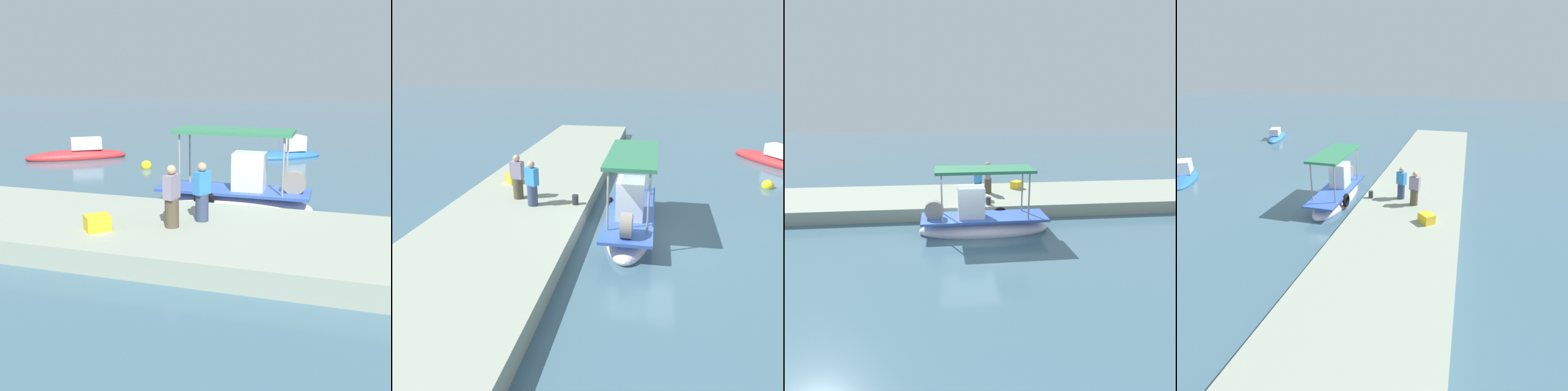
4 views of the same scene
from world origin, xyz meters
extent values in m
plane|color=#446779|center=(0.00, 0.00, 0.00)|extent=(120.00, 120.00, 0.00)
cube|color=#98A18F|center=(0.00, -4.64, 0.31)|extent=(36.00, 5.05, 0.63)
ellipsoid|color=white|center=(-0.70, -0.43, 0.14)|extent=(5.59, 1.66, 0.98)
cube|color=#375BB9|center=(-0.70, -0.43, 0.68)|extent=(5.36, 1.66, 0.10)
cube|color=silver|center=(-0.15, -0.43, 1.33)|extent=(1.11, 0.90, 1.41)
cylinder|color=gray|center=(1.07, 0.20, 1.66)|extent=(0.07, 0.07, 2.06)
cylinder|color=gray|center=(1.08, -1.04, 1.66)|extent=(0.07, 0.07, 2.06)
cylinder|color=gray|center=(-2.49, 0.17, 1.66)|extent=(0.07, 0.07, 2.06)
cylinder|color=gray|center=(-2.48, -1.06, 1.66)|extent=(0.07, 0.07, 2.06)
cube|color=#338156|center=(-0.70, -0.43, 2.75)|extent=(4.08, 1.66, 0.12)
torus|color=black|center=(-1.53, -1.28, 0.48)|extent=(0.74, 0.19, 0.74)
cylinder|color=gray|center=(1.41, -0.42, 1.08)|extent=(0.80, 0.36, 0.80)
cylinder|color=brown|center=(-1.44, -4.85, 1.03)|extent=(0.46, 0.46, 0.80)
cube|color=gray|center=(-1.44, -4.85, 1.76)|extent=(0.37, 0.53, 0.66)
sphere|color=tan|center=(-1.44, -4.85, 2.23)|extent=(0.26, 0.26, 0.26)
cylinder|color=#364262|center=(-0.81, -4.07, 1.02)|extent=(0.51, 0.51, 0.79)
cube|color=#3689D9|center=(-0.81, -4.07, 1.74)|extent=(0.46, 0.55, 0.65)
sphere|color=tan|center=(-0.81, -4.07, 2.19)|extent=(0.26, 0.26, 0.26)
cylinder|color=#2D2D33|center=(-1.17, -2.54, 0.81)|extent=(0.24, 0.24, 0.37)
cube|color=yellow|center=(-3.25, -5.70, 0.84)|extent=(0.83, 0.82, 0.42)
camera|label=1|loc=(2.84, -16.87, 4.82)|focal=44.92mm
camera|label=2|loc=(12.16, 0.36, 5.91)|focal=35.98mm
camera|label=3|loc=(0.96, 13.51, 5.34)|focal=31.58mm
camera|label=4|loc=(-16.38, -6.95, 7.24)|focal=30.01mm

